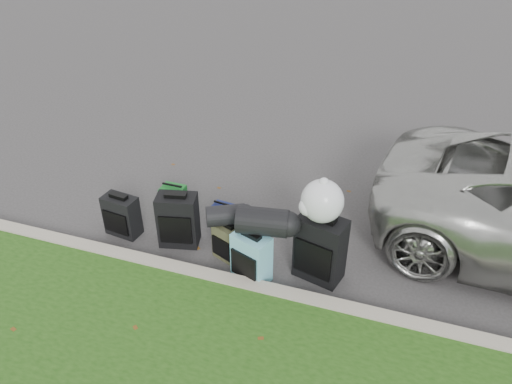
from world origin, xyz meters
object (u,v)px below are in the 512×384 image
(suitcase_small_black, at_px, (122,216))
(suitcase_large_black_left, at_px, (178,220))
(tote_navy, at_px, (223,215))
(suitcase_olive, at_px, (228,242))
(tote_green, at_px, (173,198))
(suitcase_large_black_right, at_px, (320,248))
(suitcase_teal, at_px, (251,258))

(suitcase_small_black, bearing_deg, suitcase_large_black_left, 10.87)
(suitcase_large_black_left, xyz_separation_m, tote_navy, (0.38, 0.53, -0.20))
(suitcase_olive, xyz_separation_m, tote_green, (-1.09, 0.72, -0.06))
(suitcase_small_black, xyz_separation_m, suitcase_olive, (1.47, -0.02, -0.04))
(tote_green, bearing_deg, suitcase_olive, -32.52)
(suitcase_small_black, bearing_deg, suitcase_large_black_right, 7.21)
(suitcase_small_black, bearing_deg, suitcase_olive, 6.10)
(suitcase_teal, relative_size, tote_green, 1.70)
(suitcase_small_black, bearing_deg, tote_green, 68.34)
(suitcase_large_black_left, distance_m, tote_navy, 0.68)
(tote_green, relative_size, tote_navy, 1.20)
(suitcase_small_black, relative_size, suitcase_large_black_right, 0.68)
(suitcase_olive, distance_m, tote_navy, 0.69)
(suitcase_small_black, height_order, suitcase_large_black_right, suitcase_large_black_right)
(suitcase_teal, bearing_deg, suitcase_small_black, -168.22)
(tote_green, bearing_deg, suitcase_large_black_right, -16.50)
(suitcase_teal, relative_size, tote_navy, 2.05)
(suitcase_large_black_left, relative_size, suitcase_large_black_right, 0.87)
(suitcase_large_black_left, relative_size, tote_green, 1.96)
(suitcase_olive, bearing_deg, tote_navy, 139.47)
(suitcase_teal, bearing_deg, tote_navy, 149.25)
(suitcase_large_black_right, bearing_deg, suitcase_teal, -143.89)
(suitcase_teal, distance_m, suitcase_large_black_right, 0.79)
(suitcase_small_black, bearing_deg, suitcase_teal, -1.54)
(tote_navy, bearing_deg, suitcase_small_black, -146.54)
(tote_navy, bearing_deg, tote_green, 178.76)
(suitcase_teal, distance_m, tote_green, 1.78)
(tote_green, distance_m, tote_navy, 0.79)
(suitcase_large_black_left, relative_size, tote_navy, 2.36)
(suitcase_olive, relative_size, tote_navy, 1.60)
(suitcase_small_black, height_order, suitcase_olive, suitcase_small_black)
(suitcase_small_black, relative_size, suitcase_teal, 0.90)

